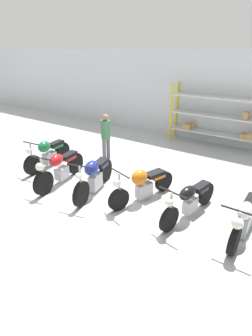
% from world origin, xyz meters
% --- Properties ---
extents(ground_plane, '(30.00, 30.00, 0.00)m').
position_xyz_m(ground_plane, '(0.00, 0.00, 0.00)').
color(ground_plane, '#B2B7B7').
extents(back_wall, '(30.00, 0.08, 3.60)m').
position_xyz_m(back_wall, '(0.00, 5.86, 1.80)').
color(back_wall, silver).
rests_on(back_wall, ground_plane).
extents(shelving_rack, '(3.64, 0.63, 2.35)m').
position_xyz_m(shelving_rack, '(0.75, 5.50, 1.10)').
color(shelving_rack, yellow).
rests_on(shelving_rack, ground_plane).
extents(motorcycle_green, '(0.62, 2.01, 1.03)m').
position_xyz_m(motorcycle_green, '(-3.06, 0.34, 0.45)').
color(motorcycle_green, black).
rests_on(motorcycle_green, ground_plane).
extents(motorcycle_red, '(0.66, 2.12, 1.05)m').
position_xyz_m(motorcycle_red, '(-1.84, -0.27, 0.47)').
color(motorcycle_red, black).
rests_on(motorcycle_red, ground_plane).
extents(motorcycle_blue, '(0.81, 2.08, 1.08)m').
position_xyz_m(motorcycle_blue, '(-0.68, -0.12, 0.49)').
color(motorcycle_blue, black).
rests_on(motorcycle_blue, ground_plane).
extents(motorcycle_orange, '(0.91, 2.05, 1.00)m').
position_xyz_m(motorcycle_orange, '(0.60, 0.26, 0.46)').
color(motorcycle_orange, black).
rests_on(motorcycle_orange, ground_plane).
extents(motorcycle_black, '(0.73, 2.09, 0.94)m').
position_xyz_m(motorcycle_black, '(1.88, 0.23, 0.45)').
color(motorcycle_black, black).
rests_on(motorcycle_black, ground_plane).
extents(motorcycle_white, '(0.71, 1.92, 0.94)m').
position_xyz_m(motorcycle_white, '(3.07, 0.22, 0.42)').
color(motorcycle_white, black).
rests_on(motorcycle_white, ground_plane).
extents(person_browsing, '(0.39, 0.39, 1.62)m').
position_xyz_m(person_browsing, '(-1.86, 1.90, 0.95)').
color(person_browsing, '#595960').
rests_on(person_browsing, ground_plane).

